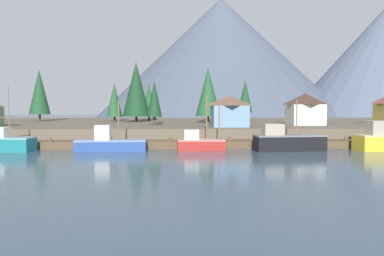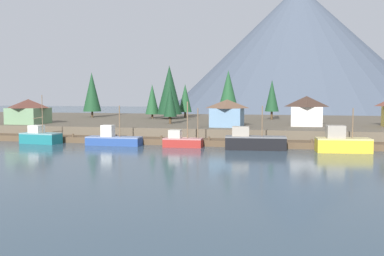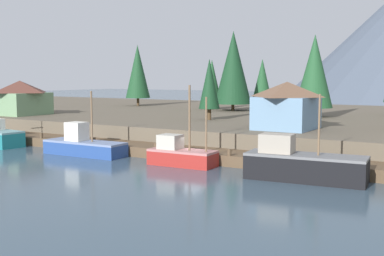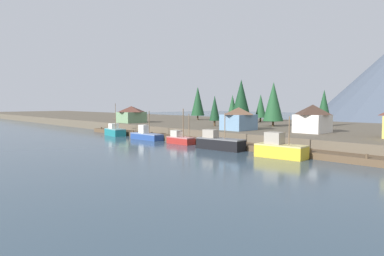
{
  "view_description": "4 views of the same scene",
  "coord_description": "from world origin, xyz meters",
  "views": [
    {
      "loc": [
        -2.74,
        -53.4,
        5.79
      ],
      "look_at": [
        -0.95,
        2.92,
        2.7
      ],
      "focal_mm": 37.25,
      "sensor_mm": 36.0,
      "label": 1
    },
    {
      "loc": [
        17.34,
        -68.88,
        8.37
      ],
      "look_at": [
        0.52,
        3.1,
        2.72
      ],
      "focal_mm": 41.13,
      "sensor_mm": 36.0,
      "label": 2
    },
    {
      "loc": [
        23.35,
        -38.0,
        7.93
      ],
      "look_at": [
        -1.99,
        3.68,
        2.84
      ],
      "focal_mm": 45.61,
      "sensor_mm": 36.0,
      "label": 3
    },
    {
      "loc": [
        53.88,
        -48.47,
        8.43
      ],
      "look_at": [
        0.12,
        1.73,
        3.12
      ],
      "focal_mm": 32.72,
      "sensor_mm": 36.0,
      "label": 4
    }
  ],
  "objects": [
    {
      "name": "fishing_boat_black",
      "position": [
        11.41,
        -2.04,
        1.22
      ],
      "size": [
        9.34,
        3.74,
        6.68
      ],
      "rotation": [
        0.0,
        0.0,
        0.1
      ],
      "color": "black",
      "rests_on": "ground_plane"
    },
    {
      "name": "fishing_boat_blue",
      "position": [
        -11.78,
        -1.58,
        0.98
      ],
      "size": [
        9.16,
        2.89,
        6.55
      ],
      "rotation": [
        0.0,
        0.0,
        0.02
      ],
      "color": "navy",
      "rests_on": "ground_plane"
    },
    {
      "name": "ground_plane",
      "position": [
        0.0,
        20.0,
        -0.5
      ],
      "size": [
        400.0,
        400.0,
        1.0
      ],
      "primitive_type": "cube",
      "color": "#384C5B"
    },
    {
      "name": "conifer_centre",
      "position": [
        -12.04,
        32.98,
        9.47
      ],
      "size": [
        5.97,
        5.97,
        12.82
      ],
      "color": "#4C3823",
      "rests_on": "shoreline_bank"
    },
    {
      "name": "conifer_back_right",
      "position": [
        -7.11,
        16.34,
        7.07
      ],
      "size": [
        2.69,
        2.69,
        7.77
      ],
      "color": "#4C3823",
      "rests_on": "shoreline_bank"
    },
    {
      "name": "fishing_boat_red",
      "position": [
        -0.09,
        -1.43,
        1.0
      ],
      "size": [
        6.26,
        2.61,
        7.24
      ],
      "rotation": [
        0.0,
        0.0,
        0.04
      ],
      "color": "maroon",
      "rests_on": "ground_plane"
    },
    {
      "name": "conifer_back_left",
      "position": [
        3.08,
        27.19,
        8.74
      ],
      "size": [
        5.05,
        5.05,
        11.18
      ],
      "color": "#4C3823",
      "rests_on": "shoreline_bank"
    },
    {
      "name": "dock",
      "position": [
        0.0,
        1.99,
        0.5
      ],
      "size": [
        80.0,
        4.0,
        1.6
      ],
      "color": "brown",
      "rests_on": "ground_plane"
    },
    {
      "name": "conifer_near_left",
      "position": [
        -9.81,
        39.62,
        7.47
      ],
      "size": [
        3.37,
        3.37,
        8.55
      ],
      "color": "#4C3823",
      "rests_on": "shoreline_bank"
    },
    {
      "name": "house_blue",
      "position": [
        5.34,
        10.72,
        5.04
      ],
      "size": [
        5.83,
        6.74,
        4.97
      ],
      "color": "#6689A8",
      "rests_on": "shoreline_bank"
    },
    {
      "name": "shoreline_bank",
      "position": [
        0.0,
        32.0,
        1.25
      ],
      "size": [
        400.0,
        56.0,
        2.5
      ],
      "primitive_type": "cube",
      "color": "brown",
      "rests_on": "ground_plane"
    },
    {
      "name": "house_green",
      "position": [
        -34.74,
        9.49,
        5.02
      ],
      "size": [
        6.89,
        6.99,
        4.94
      ],
      "color": "#6B8E66",
      "rests_on": "shoreline_bank"
    },
    {
      "name": "conifer_near_right",
      "position": [
        -33.8,
        36.13,
        9.01
      ],
      "size": [
        4.64,
        4.64,
        11.53
      ],
      "color": "#4C3823",
      "rests_on": "shoreline_bank"
    },
    {
      "name": "conifer_mid_left",
      "position": [
        -17.06,
        34.99,
        7.19
      ],
      "size": [
        3.45,
        3.45,
        8.4
      ],
      "color": "#4C3823",
      "rests_on": "shoreline_bank"
    }
  ]
}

